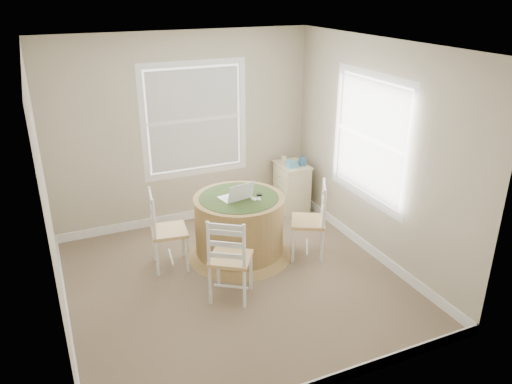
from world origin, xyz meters
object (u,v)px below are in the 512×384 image
round_table (239,224)px  chair_near (230,258)px  chair_left (169,231)px  laptop (236,196)px  corner_chest (292,187)px  chair_right (308,221)px

round_table → chair_near: size_ratio=1.34×
round_table → chair_left: bearing=-168.7°
laptop → corner_chest: size_ratio=0.55×
round_table → chair_near: (-0.42, -0.79, 0.05)m
chair_right → corner_chest: (0.45, 1.28, -0.11)m
chair_left → chair_near: 0.97m
chair_right → round_table: bearing=-86.2°
laptop → corner_chest: bearing=-154.4°
chair_left → chair_near: bearing=-146.2°
chair_near → corner_chest: chair_near is taller
laptop → corner_chest: laptop is taller
round_table → chair_near: bearing=-100.9°
laptop → chair_right: bearing=146.0°
chair_near → chair_right: bearing=-125.7°
chair_right → chair_left: bearing=-76.5°
corner_chest → laptop: bearing=-141.1°
chair_right → corner_chest: 1.36m
chair_left → corner_chest: (2.05, 0.84, -0.11)m
chair_left → chair_near: size_ratio=1.00×
chair_near → corner_chest: bearing=-99.4°
chair_near → corner_chest: (1.62, 1.71, -0.11)m
laptop → corner_chest: 1.63m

